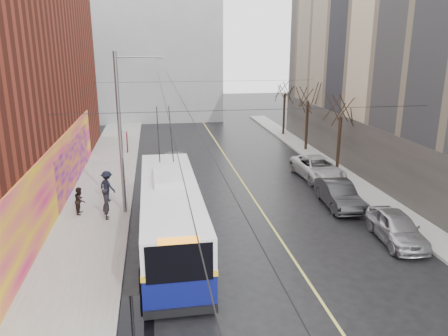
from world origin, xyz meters
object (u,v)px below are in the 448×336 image
at_px(tree_near, 341,106).
at_px(tree_mid, 309,92).
at_px(parked_car_b, 338,194).
at_px(following_car, 172,163).
at_px(pedestrian_b, 80,200).
at_px(tree_far, 285,86).
at_px(pedestrian_c, 107,186).
at_px(pedestrian_a, 106,204).
at_px(trolleybus, 171,213).
at_px(parked_car_c, 318,168).
at_px(streetlight_pole, 123,130).
at_px(parked_car_a, 396,227).

height_order(tree_near, tree_mid, tree_mid).
distance_m(parked_car_b, following_car, 12.82).
distance_m(parked_car_b, pedestrian_b, 14.92).
xyz_separation_m(tree_far, pedestrian_c, (-16.42, -17.94, -4.06)).
height_order(following_car, pedestrian_b, pedestrian_b).
relative_size(tree_mid, parked_car_b, 1.45).
xyz_separation_m(pedestrian_a, pedestrian_c, (-0.22, 2.95, 0.07)).
height_order(trolleybus, parked_car_b, trolleybus).
xyz_separation_m(parked_car_c, pedestrian_c, (-14.42, -2.73, 0.31)).
height_order(tree_far, pedestrian_a, tree_far).
distance_m(streetlight_pole, tree_far, 25.09).
bearing_deg(parked_car_a, parked_car_c, 95.23).
height_order(streetlight_pole, parked_car_b, streetlight_pole).
bearing_deg(pedestrian_a, following_car, -32.24).
bearing_deg(tree_near, parked_car_c, -148.97).
height_order(parked_car_a, parked_car_b, parked_car_b).
bearing_deg(trolleybus, pedestrian_a, 133.05).
height_order(streetlight_pole, pedestrian_b, streetlight_pole).
xyz_separation_m(tree_near, tree_mid, (0.00, 7.00, 0.28)).
height_order(tree_far, pedestrian_c, tree_far).
bearing_deg(parked_car_c, pedestrian_a, -160.97).
distance_m(parked_car_a, pedestrian_a, 15.02).
relative_size(parked_car_c, pedestrian_b, 3.57).
relative_size(parked_car_a, parked_car_b, 0.95).
xyz_separation_m(trolleybus, following_car, (0.60, 12.31, -0.87)).
distance_m(trolleybus, parked_car_b, 10.70).
height_order(parked_car_b, parked_car_c, parked_car_c).
distance_m(tree_near, tree_far, 14.00).
height_order(tree_near, pedestrian_a, tree_near).
bearing_deg(pedestrian_b, tree_far, -36.07).
relative_size(tree_near, pedestrian_b, 4.14).
relative_size(streetlight_pole, pedestrian_c, 4.84).
xyz_separation_m(pedestrian_b, pedestrian_c, (1.31, 1.94, 0.16)).
bearing_deg(parked_car_a, pedestrian_b, 164.74).
relative_size(following_car, pedestrian_c, 2.41).
height_order(streetlight_pole, following_car, streetlight_pole).
relative_size(tree_far, parked_car_b, 1.43).
xyz_separation_m(parked_car_c, pedestrian_b, (-15.73, -4.68, 0.16)).
bearing_deg(parked_car_a, pedestrian_a, 166.30).
bearing_deg(parked_car_a, tree_mid, 89.14).
height_order(parked_car_c, pedestrian_c, pedestrian_c).
bearing_deg(trolleybus, tree_far, 61.67).
relative_size(tree_near, tree_far, 0.97).
relative_size(tree_near, parked_car_a, 1.46).
bearing_deg(trolleybus, parked_car_c, 39.71).
distance_m(tree_far, pedestrian_c, 24.66).
relative_size(parked_car_c, pedestrian_a, 3.22).
bearing_deg(trolleybus, streetlight_pole, 116.84).
height_order(tree_mid, pedestrian_a, tree_mid).
bearing_deg(pedestrian_b, pedestrian_c, -28.36).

